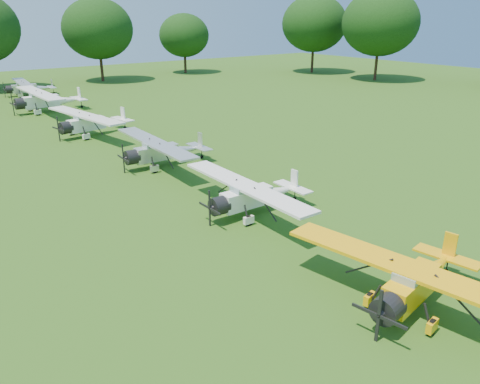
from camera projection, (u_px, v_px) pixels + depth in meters
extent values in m
plane|color=#1F4C13|center=(252.00, 225.00, 23.26)|extent=(160.00, 160.00, 0.00)
cylinder|color=#321C13|center=(376.00, 64.00, 73.54)|extent=(0.44, 0.44, 4.99)
ellipsoid|color=black|center=(380.00, 23.00, 71.37)|extent=(11.65, 11.65, 9.90)
cylinder|color=#321C13|center=(312.00, 59.00, 83.41)|extent=(0.44, 0.44, 4.81)
ellipsoid|color=black|center=(314.00, 24.00, 81.32)|extent=(11.23, 11.23, 9.55)
cylinder|color=#321C13|center=(185.00, 62.00, 83.04)|extent=(0.44, 0.44, 3.70)
ellipsoid|color=black|center=(184.00, 35.00, 81.43)|extent=(8.63, 8.63, 7.34)
cylinder|color=#321C13|center=(102.00, 66.00, 72.55)|extent=(0.44, 0.44, 4.51)
ellipsoid|color=black|center=(98.00, 29.00, 70.59)|extent=(10.52, 10.52, 8.94)
cube|color=#EEAA0A|center=(411.00, 287.00, 16.20)|extent=(2.99, 1.33, 0.95)
cone|color=#EEAA0A|center=(439.00, 265.00, 17.90)|extent=(2.63, 1.23, 0.81)
cube|color=#8CA5B2|center=(412.00, 276.00, 15.96)|extent=(1.56, 1.06, 0.50)
cylinder|color=black|center=(388.00, 308.00, 15.04)|extent=(0.96, 1.06, 0.94)
cube|color=black|center=(379.00, 316.00, 14.65)|extent=(0.07, 0.12, 1.90)
cube|color=#EEAA0A|center=(413.00, 270.00, 15.88)|extent=(2.90, 9.65, 0.13)
cube|color=#EEAA0A|center=(450.00, 247.00, 18.35)|extent=(0.17, 0.50, 1.17)
cube|color=#EEAA0A|center=(447.00, 257.00, 18.43)|extent=(1.18, 2.62, 0.08)
cylinder|color=black|center=(432.00, 327.00, 15.23)|extent=(0.56, 0.23, 0.54)
cylinder|color=black|center=(369.00, 300.00, 16.68)|extent=(0.56, 0.23, 0.54)
cylinder|color=black|center=(446.00, 271.00, 18.82)|extent=(0.23, 0.11, 0.22)
cube|color=white|center=(247.00, 198.00, 24.07)|extent=(2.86, 0.86, 0.94)
cone|color=white|center=(282.00, 191.00, 25.45)|extent=(2.50, 0.82, 0.80)
cube|color=#8CA5B2|center=(245.00, 190.00, 23.84)|extent=(1.43, 0.83, 0.49)
cylinder|color=black|center=(219.00, 206.00, 23.13)|extent=(0.81, 0.93, 0.93)
cube|color=black|center=(210.00, 208.00, 22.81)|extent=(0.05, 0.11, 1.87)
cube|color=white|center=(245.00, 186.00, 23.76)|extent=(1.35, 9.46, 0.12)
cube|color=white|center=(294.00, 180.00, 25.78)|extent=(0.09, 0.49, 1.16)
cube|color=white|center=(293.00, 187.00, 25.88)|extent=(0.77, 2.50, 0.08)
cylinder|color=black|center=(249.00, 221.00, 23.07)|extent=(0.54, 0.15, 0.53)
cylinder|color=black|center=(223.00, 207.00, 24.75)|extent=(0.54, 0.15, 0.53)
cylinder|color=black|center=(295.00, 199.00, 26.24)|extent=(0.21, 0.07, 0.21)
cube|color=silver|center=(157.00, 153.00, 31.79)|extent=(3.00, 0.97, 0.98)
cone|color=silver|center=(189.00, 149.00, 33.18)|extent=(2.63, 0.91, 0.84)
cube|color=#8CA5B2|center=(155.00, 146.00, 31.55)|extent=(1.51, 0.90, 0.51)
cylinder|color=black|center=(132.00, 157.00, 30.84)|extent=(0.87, 0.99, 0.97)
cube|color=black|center=(123.00, 159.00, 30.52)|extent=(0.06, 0.11, 1.95)
cube|color=silver|center=(155.00, 143.00, 31.47)|extent=(1.64, 9.89, 0.13)
cube|color=silver|center=(200.00, 141.00, 33.51)|extent=(0.11, 0.51, 1.21)
cube|color=silver|center=(199.00, 147.00, 33.61)|extent=(0.87, 2.63, 0.08)
cylinder|color=black|center=(155.00, 169.00, 30.75)|extent=(0.56, 0.17, 0.56)
cylinder|color=black|center=(140.00, 160.00, 32.53)|extent=(0.56, 0.17, 0.56)
cylinder|color=black|center=(202.00, 157.00, 33.99)|extent=(0.23, 0.08, 0.22)
cube|color=white|center=(86.00, 124.00, 39.84)|extent=(3.25, 1.43, 1.03)
cone|color=white|center=(114.00, 121.00, 41.68)|extent=(2.86, 1.32, 0.88)
cube|color=#8CA5B2|center=(85.00, 118.00, 39.58)|extent=(1.70, 1.15, 0.54)
cylinder|color=black|center=(66.00, 128.00, 38.59)|extent=(1.04, 1.15, 1.02)
cube|color=black|center=(58.00, 129.00, 38.16)|extent=(0.08, 0.13, 2.06)
cube|color=white|center=(84.00, 115.00, 39.50)|extent=(3.09, 10.51, 0.14)
cube|color=white|center=(123.00, 114.00, 42.16)|extent=(0.18, 0.55, 1.28)
cube|color=white|center=(122.00, 119.00, 42.26)|extent=(1.27, 2.85, 0.09)
cylinder|color=black|center=(86.00, 137.00, 38.78)|extent=(0.61, 0.25, 0.59)
cylinder|color=black|center=(72.00, 132.00, 40.37)|extent=(0.61, 0.25, 0.59)
cylinder|color=black|center=(125.00, 128.00, 42.68)|extent=(0.25, 0.12, 0.24)
cube|color=white|center=(41.00, 101.00, 49.47)|extent=(3.60, 1.16, 1.17)
cone|color=white|center=(70.00, 100.00, 51.28)|extent=(3.15, 1.09, 1.00)
cube|color=#8CA5B2|center=(39.00, 96.00, 49.19)|extent=(1.81, 1.08, 0.61)
cylinder|color=black|center=(20.00, 104.00, 48.25)|extent=(1.04, 1.19, 1.16)
cube|color=black|center=(13.00, 104.00, 47.83)|extent=(0.07, 0.14, 2.34)
cube|color=white|center=(39.00, 93.00, 49.09)|extent=(1.95, 11.86, 0.16)
cube|color=white|center=(79.00, 94.00, 51.72)|extent=(0.13, 0.62, 1.45)
cube|color=white|center=(79.00, 99.00, 51.84)|extent=(1.04, 3.15, 0.10)
cylinder|color=black|center=(38.00, 112.00, 48.23)|extent=(0.67, 0.20, 0.67)
cylinder|color=black|center=(30.00, 108.00, 50.28)|extent=(0.67, 0.20, 0.67)
cylinder|color=black|center=(82.00, 107.00, 52.30)|extent=(0.27, 0.10, 0.27)
cube|color=silver|center=(24.00, 88.00, 59.65)|extent=(3.00, 1.12, 0.96)
cone|color=silver|center=(45.00, 88.00, 60.92)|extent=(2.63, 1.05, 0.83)
cube|color=#8CA5B2|center=(23.00, 84.00, 59.43)|extent=(1.54, 0.97, 0.51)
cylinder|color=black|center=(9.00, 89.00, 58.80)|extent=(0.91, 1.02, 0.96)
cube|color=black|center=(4.00, 90.00, 58.50)|extent=(0.06, 0.11, 1.93)
cube|color=silver|center=(23.00, 82.00, 59.35)|extent=(2.17, 9.82, 0.13)
cube|color=silver|center=(52.00, 84.00, 61.21)|extent=(0.14, 0.51, 1.19)
cube|color=silver|center=(52.00, 87.00, 61.31)|extent=(1.00, 2.63, 0.08)
cylinder|color=black|center=(20.00, 95.00, 58.63)|extent=(0.56, 0.19, 0.55)
cylinder|color=black|center=(18.00, 93.00, 60.45)|extent=(0.56, 0.19, 0.55)
cylinder|color=black|center=(54.00, 93.00, 61.68)|extent=(0.23, 0.09, 0.22)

